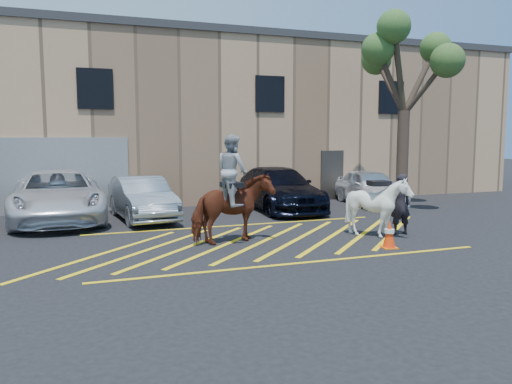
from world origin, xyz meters
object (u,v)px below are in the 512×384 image
object	(u,v)px
car_blue_suv	(278,189)
saddled_white	(378,207)
car_white_pickup	(58,196)
handler	(400,204)
traffic_cone	(389,234)
car_silver_sedan	(142,198)
mounted_bay	(232,200)
car_white_suv	(370,187)
tree	(405,59)

from	to	relation	value
car_blue_suv	saddled_white	size ratio (longest dim) A/B	3.20
car_white_pickup	handler	distance (m)	11.08
car_blue_suv	handler	world-z (taller)	handler
handler	traffic_cone	xyz separation A→B (m)	(-1.33, -1.40, -0.52)
car_white_pickup	car_silver_sedan	distance (m)	2.77
car_white_pickup	handler	size ratio (longest dim) A/B	3.50
traffic_cone	mounted_bay	bearing A→B (deg)	152.05
car_white_suv	mounted_bay	distance (m)	9.17
car_silver_sedan	mounted_bay	distance (m)	5.03
car_white_pickup	handler	bearing A→B (deg)	-33.28
mounted_bay	tree	bearing A→B (deg)	23.67
handler	traffic_cone	distance (m)	2.00
car_white_pickup	saddled_white	bearing A→B (deg)	-36.04
car_white_pickup	saddled_white	distance (m)	10.45
car_white_suv	tree	bearing A→B (deg)	-72.71
car_white_pickup	mounted_bay	world-z (taller)	mounted_bay
handler	mounted_bay	bearing A→B (deg)	0.74
handler	mounted_bay	world-z (taller)	mounted_bay
handler	car_silver_sedan	bearing A→B (deg)	-30.94
traffic_cone	tree	size ratio (longest dim) A/B	0.10
mounted_bay	handler	bearing A→B (deg)	-5.98
car_white_pickup	car_silver_sedan	bearing A→B (deg)	-14.83
car_white_pickup	car_blue_suv	size ratio (longest dim) A/B	1.11
car_silver_sedan	traffic_cone	bearing A→B (deg)	-56.84
car_blue_suv	saddled_white	distance (m)	5.91
car_blue_suv	traffic_cone	bearing A→B (deg)	-88.23
car_blue_suv	saddled_white	bearing A→B (deg)	-83.03
traffic_cone	car_white_pickup	bearing A→B (deg)	138.23
car_white_suv	mounted_bay	xyz separation A→B (m)	(-7.56, -5.18, 0.43)
car_blue_suv	mounted_bay	world-z (taller)	mounted_bay
car_white_suv	saddled_white	world-z (taller)	saddled_white
car_blue_suv	mounted_bay	bearing A→B (deg)	-122.72
mounted_bay	car_white_suv	bearing A→B (deg)	34.40
car_white_suv	handler	size ratio (longest dim) A/B	2.45
car_blue_suv	car_silver_sedan	bearing A→B (deg)	-172.77
car_white_suv	mounted_bay	world-z (taller)	mounted_bay
car_white_suv	tree	size ratio (longest dim) A/B	0.59
car_blue_suv	handler	size ratio (longest dim) A/B	3.14
car_white_suv	traffic_cone	size ratio (longest dim) A/B	5.94
tree	mounted_bay	bearing A→B (deg)	-156.33
car_white_pickup	car_silver_sedan	size ratio (longest dim) A/B	1.39
car_white_pickup	tree	xyz separation A→B (m)	(12.33, -1.88, 4.83)
car_blue_suv	car_white_suv	xyz separation A→B (m)	(4.06, -0.09, -0.07)
saddled_white	tree	distance (m)	7.31
car_silver_sedan	saddled_white	size ratio (longest dim) A/B	2.56
car_silver_sedan	tree	world-z (taller)	tree
car_silver_sedan	mounted_bay	xyz separation A→B (m)	(1.80, -4.68, 0.44)
tree	car_silver_sedan	bearing A→B (deg)	172.67
car_white_suv	tree	distance (m)	5.26
car_blue_suv	tree	bearing A→B (deg)	-21.94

